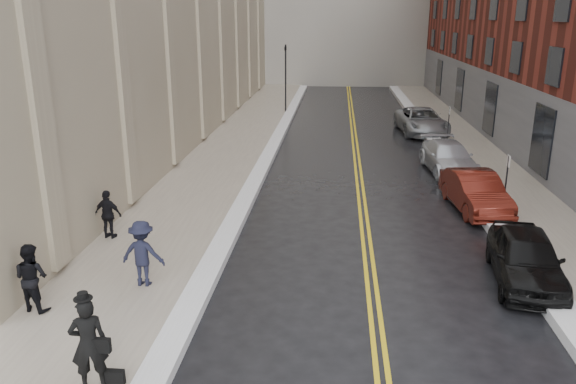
% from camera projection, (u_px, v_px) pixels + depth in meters
% --- Properties ---
extents(ground, '(160.00, 160.00, 0.00)m').
position_uv_depth(ground, '(279.00, 302.00, 14.83)').
color(ground, black).
rests_on(ground, ground).
extents(sidewalk_left, '(4.00, 64.00, 0.15)m').
position_uv_depth(sidewalk_left, '(227.00, 154.00, 30.39)').
color(sidewalk_left, gray).
rests_on(sidewalk_left, ground).
extents(sidewalk_right, '(3.00, 64.00, 0.15)m').
position_uv_depth(sidewalk_right, '(482.00, 160.00, 29.25)').
color(sidewalk_right, gray).
rests_on(sidewalk_right, ground).
extents(lane_stripe_a, '(0.12, 64.00, 0.01)m').
position_uv_depth(lane_stripe_a, '(355.00, 158.00, 29.83)').
color(lane_stripe_a, gold).
rests_on(lane_stripe_a, ground).
extents(lane_stripe_b, '(0.12, 64.00, 0.01)m').
position_uv_depth(lane_stripe_b, '(359.00, 158.00, 29.81)').
color(lane_stripe_b, gold).
rests_on(lane_stripe_b, ground).
extents(snow_ridge_left, '(0.70, 60.80, 0.26)m').
position_uv_depth(snow_ridge_left, '(269.00, 154.00, 30.18)').
color(snow_ridge_left, white).
rests_on(snow_ridge_left, ground).
extents(snow_ridge_right, '(0.85, 60.80, 0.30)m').
position_uv_depth(snow_ridge_right, '(446.00, 157.00, 29.38)').
color(snow_ridge_right, white).
rests_on(snow_ridge_right, ground).
extents(traffic_signal, '(0.18, 0.15, 5.20)m').
position_uv_depth(traffic_signal, '(286.00, 73.00, 42.63)').
color(traffic_signal, black).
rests_on(traffic_signal, ground).
extents(parking_sign_near, '(0.06, 0.35, 2.23)m').
position_uv_depth(parking_sign_near, '(507.00, 177.00, 21.36)').
color(parking_sign_near, black).
rests_on(parking_sign_near, ground).
extents(parking_sign_far, '(0.06, 0.35, 2.23)m').
position_uv_depth(parking_sign_far, '(449.00, 121.00, 32.76)').
color(parking_sign_far, black).
rests_on(parking_sign_far, ground).
extents(car_black, '(2.27, 4.56, 1.49)m').
position_uv_depth(car_black, '(526.00, 258.00, 15.75)').
color(car_black, black).
rests_on(car_black, ground).
extents(car_maroon, '(2.09, 4.69, 1.50)m').
position_uv_depth(car_maroon, '(475.00, 192.00, 21.65)').
color(car_maroon, '#4F150E').
rests_on(car_maroon, ground).
extents(car_silver_near, '(2.45, 5.11, 1.44)m').
position_uv_depth(car_silver_near, '(448.00, 157.00, 27.02)').
color(car_silver_near, '#B9BBC1').
rests_on(car_silver_near, ground).
extents(car_silver_far, '(3.18, 6.02, 1.61)m').
position_uv_depth(car_silver_far, '(421.00, 121.00, 35.97)').
color(car_silver_far, '#909398').
rests_on(car_silver_far, ground).
extents(pedestrian_main, '(0.83, 0.69, 1.95)m').
position_uv_depth(pedestrian_main, '(88.00, 344.00, 10.94)').
color(pedestrian_main, black).
rests_on(pedestrian_main, sidewalk_left).
extents(pedestrian_a, '(1.00, 0.86, 1.77)m').
position_uv_depth(pedestrian_a, '(31.00, 277.00, 13.92)').
color(pedestrian_a, black).
rests_on(pedestrian_a, sidewalk_left).
extents(pedestrian_b, '(1.25, 0.78, 1.85)m').
position_uv_depth(pedestrian_b, '(143.00, 253.00, 15.22)').
color(pedestrian_b, black).
rests_on(pedestrian_b, sidewalk_left).
extents(pedestrian_c, '(1.02, 0.58, 1.65)m').
position_uv_depth(pedestrian_c, '(108.00, 214.00, 18.51)').
color(pedestrian_c, black).
rests_on(pedestrian_c, sidewalk_left).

